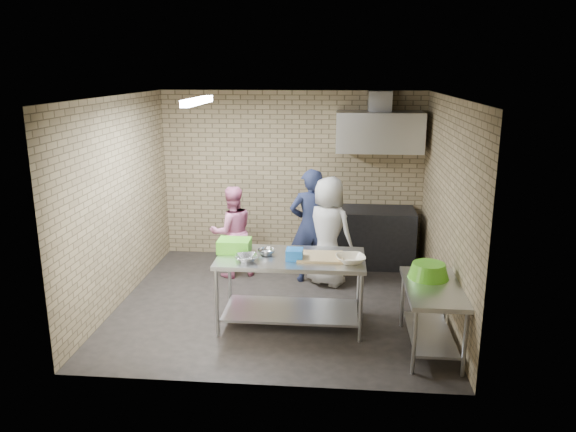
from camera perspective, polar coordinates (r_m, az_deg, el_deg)
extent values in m
plane|color=black|center=(7.55, -0.90, -8.84)|extent=(4.20, 4.20, 0.00)
plane|color=black|center=(6.92, -1.00, 12.09)|extent=(4.20, 4.20, 0.00)
cube|color=#95815D|center=(9.06, 0.40, 4.15)|extent=(4.20, 0.06, 2.70)
cube|color=#95815D|center=(5.21, -3.29, -4.04)|extent=(4.20, 0.06, 2.70)
cube|color=#95815D|center=(7.62, -16.85, 1.45)|extent=(0.06, 4.00, 2.70)
cube|color=#95815D|center=(7.20, 15.90, 0.76)|extent=(0.06, 4.00, 2.70)
cube|color=#AFB2B6|center=(6.79, 0.29, -7.63)|extent=(1.75, 0.87, 0.87)
cube|color=silver|center=(6.44, 14.38, -10.02)|extent=(0.60, 1.20, 0.75)
cube|color=black|center=(8.93, 8.87, -2.15)|extent=(1.20, 0.70, 0.90)
cube|color=silver|center=(8.64, 9.29, 8.47)|extent=(1.30, 0.60, 0.60)
cube|color=#A5A8AD|center=(8.76, 9.35, 11.50)|extent=(0.35, 0.30, 0.30)
cube|color=#3F2B19|center=(8.88, 11.11, 7.38)|extent=(0.80, 0.20, 0.04)
cube|color=white|center=(7.10, -9.21, 11.49)|extent=(0.10, 1.25, 0.08)
cube|color=#4AB822|center=(6.82, -5.50, -3.01)|extent=(0.39, 0.29, 0.16)
cube|color=blue|center=(6.52, 0.66, -3.92)|extent=(0.19, 0.19, 0.13)
cube|color=tan|center=(6.59, 3.32, -4.17)|extent=(0.53, 0.41, 0.03)
imported|color=#B0B4B7|center=(6.50, -4.26, -4.30)|extent=(0.32, 0.32, 0.07)
imported|color=#ADB0B4|center=(6.70, -2.23, -3.67)|extent=(0.25, 0.25, 0.07)
imported|color=#F2E5C2|center=(6.46, 6.40, -4.39)|extent=(0.40, 0.40, 0.08)
cylinder|color=#B22619|center=(8.84, 9.52, 8.14)|extent=(0.07, 0.07, 0.18)
cylinder|color=green|center=(8.88, 12.11, 7.95)|extent=(0.06, 0.06, 0.15)
imported|color=#131931|center=(8.06, 2.31, -1.00)|extent=(0.69, 0.54, 1.67)
imported|color=pink|center=(8.32, -5.72, -1.61)|extent=(0.82, 0.75, 1.37)
imported|color=silver|center=(7.97, 4.11, -1.56)|extent=(0.92, 0.82, 1.57)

